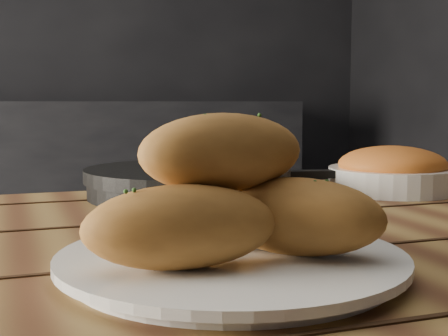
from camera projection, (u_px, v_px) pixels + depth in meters
table at (262, 320)px, 0.72m from camera, size 1.49×0.81×0.75m
plate at (232, 262)px, 0.54m from camera, size 0.30×0.30×0.02m
bread_rolls at (227, 200)px, 0.53m from camera, size 0.26×0.23×0.12m
skillet at (189, 182)px, 0.98m from camera, size 0.45×0.32×0.05m
bowl at (392, 172)px, 1.03m from camera, size 0.21×0.21×0.08m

